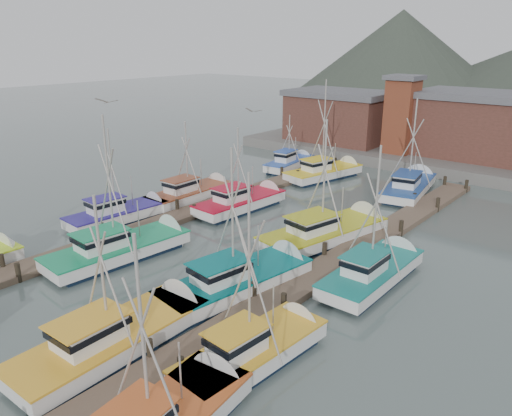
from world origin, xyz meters
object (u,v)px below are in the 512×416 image
Objects in this scene: lookout_tower at (401,114)px; boat_8 at (245,201)px; boat_4 at (126,247)px; boat_12 at (327,172)px; boat_1 at (124,334)px.

lookout_tower reaches higher than boat_8.
lookout_tower is 0.83× the size of boat_4.
boat_12 is (0.05, 12.71, 0.01)m from boat_8.
lookout_tower is 0.80× the size of boat_12.
boat_12 is at bearing 92.93° from boat_8.
boat_4 is at bearing -77.21° from boat_12.
boat_1 is 0.94× the size of boat_12.
boat_4 is 12.18m from boat_8.
boat_1 is at bearing -32.69° from boat_4.
boat_1 reaches higher than boat_8.
boat_4 is 24.88m from boat_12.
boat_1 is 1.10× the size of boat_8.
boat_8 is (-8.67, 18.34, -0.00)m from boat_1.
boat_8 is 12.71m from boat_12.
lookout_tower reaches higher than boat_4.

